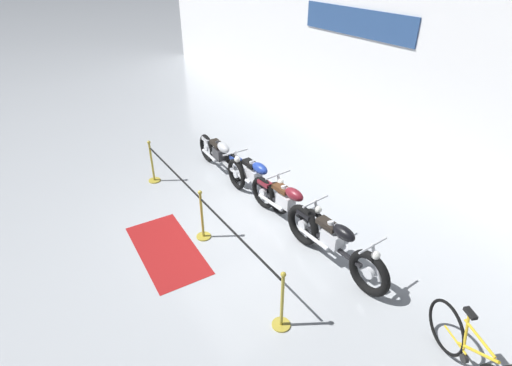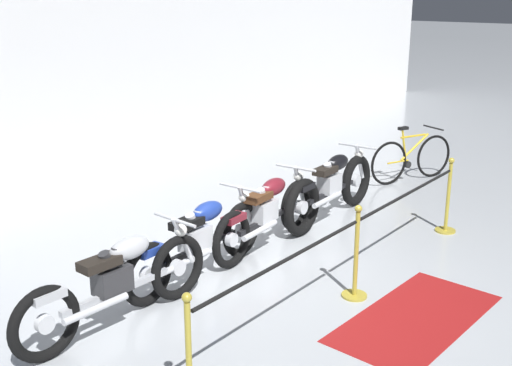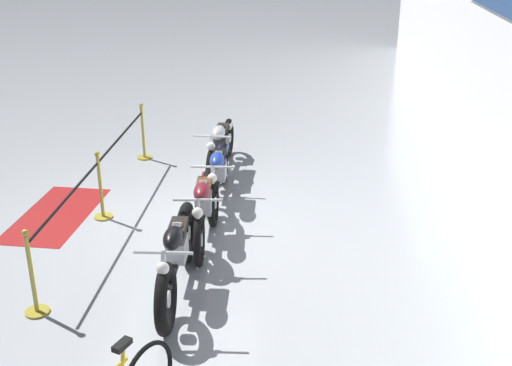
{
  "view_description": "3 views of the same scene",
  "coord_description": "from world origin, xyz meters",
  "px_view_note": "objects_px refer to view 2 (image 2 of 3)",
  "views": [
    {
      "loc": [
        5.72,
        -3.56,
        4.85
      ],
      "look_at": [
        -0.19,
        0.35,
        0.62
      ],
      "focal_mm": 28.0,
      "sensor_mm": 36.0,
      "label": 1
    },
    {
      "loc": [
        -5.57,
        -4.13,
        3.22
      ],
      "look_at": [
        0.39,
        0.58,
        0.92
      ],
      "focal_mm": 45.0,
      "sensor_mm": 36.0,
      "label": 2
    },
    {
      "loc": [
        8.53,
        1.94,
        4.16
      ],
      "look_at": [
        0.08,
        1.26,
        0.64
      ],
      "focal_mm": 45.0,
      "sensor_mm": 36.0,
      "label": 3
    }
  ],
  "objects_px": {
    "motorcycle_silver_0": "(118,282)",
    "stanchion_mid_left": "(356,266)",
    "bicycle": "(411,158)",
    "motorcycle_maroon_2": "(267,213)",
    "stanchion_far_left": "(296,277)",
    "motorcycle_blue_1": "(199,240)",
    "floor_banner": "(416,318)",
    "motorcycle_black_3": "(331,188)",
    "stanchion_mid_right": "(447,207)"
  },
  "relations": [
    {
      "from": "motorcycle_maroon_2",
      "to": "stanchion_mid_right",
      "type": "height_order",
      "value": "stanchion_mid_right"
    },
    {
      "from": "motorcycle_blue_1",
      "to": "bicycle",
      "type": "xyz_separation_m",
      "value": [
        5.18,
        -0.19,
        -0.06
      ]
    },
    {
      "from": "motorcycle_silver_0",
      "to": "bicycle",
      "type": "xyz_separation_m",
      "value": [
        6.49,
        -0.05,
        -0.07
      ]
    },
    {
      "from": "bicycle",
      "to": "motorcycle_silver_0",
      "type": "bearing_deg",
      "value": 179.54
    },
    {
      "from": "motorcycle_silver_0",
      "to": "floor_banner",
      "type": "relative_size",
      "value": 1.12
    },
    {
      "from": "stanchion_mid_left",
      "to": "stanchion_mid_right",
      "type": "bearing_deg",
      "value": 0.0
    },
    {
      "from": "motorcycle_blue_1",
      "to": "motorcycle_maroon_2",
      "type": "distance_m",
      "value": 1.22
    },
    {
      "from": "motorcycle_maroon_2",
      "to": "floor_banner",
      "type": "relative_size",
      "value": 1.07
    },
    {
      "from": "stanchion_far_left",
      "to": "stanchion_mid_right",
      "type": "bearing_deg",
      "value": 0.0
    },
    {
      "from": "floor_banner",
      "to": "motorcycle_silver_0",
      "type": "bearing_deg",
      "value": 133.88
    },
    {
      "from": "motorcycle_blue_1",
      "to": "floor_banner",
      "type": "distance_m",
      "value": 2.53
    },
    {
      "from": "stanchion_far_left",
      "to": "stanchion_mid_left",
      "type": "distance_m",
      "value": 1.17
    },
    {
      "from": "motorcycle_black_3",
      "to": "bicycle",
      "type": "distance_m",
      "value": 2.54
    },
    {
      "from": "stanchion_far_left",
      "to": "floor_banner",
      "type": "distance_m",
      "value": 1.48
    },
    {
      "from": "bicycle",
      "to": "floor_banner",
      "type": "distance_m",
      "value": 5.05
    },
    {
      "from": "motorcycle_black_3",
      "to": "bicycle",
      "type": "relative_size",
      "value": 1.43
    },
    {
      "from": "motorcycle_silver_0",
      "to": "stanchion_mid_left",
      "type": "xyz_separation_m",
      "value": [
        2.0,
        -1.51,
        -0.12
      ]
    },
    {
      "from": "stanchion_mid_left",
      "to": "floor_banner",
      "type": "relative_size",
      "value": 0.51
    },
    {
      "from": "motorcycle_blue_1",
      "to": "stanchion_far_left",
      "type": "height_order",
      "value": "stanchion_far_left"
    },
    {
      "from": "motorcycle_blue_1",
      "to": "floor_banner",
      "type": "bearing_deg",
      "value": -74.62
    },
    {
      "from": "motorcycle_silver_0",
      "to": "stanchion_mid_left",
      "type": "relative_size",
      "value": 2.2
    },
    {
      "from": "motorcycle_black_3",
      "to": "floor_banner",
      "type": "xyz_separation_m",
      "value": [
        -1.98,
        -2.26,
        -0.48
      ]
    },
    {
      "from": "motorcycle_maroon_2",
      "to": "bicycle",
      "type": "relative_size",
      "value": 1.34
    },
    {
      "from": "bicycle",
      "to": "stanchion_far_left",
      "type": "bearing_deg",
      "value": -165.42
    },
    {
      "from": "bicycle",
      "to": "stanchion_mid_left",
      "type": "height_order",
      "value": "stanchion_mid_left"
    },
    {
      "from": "bicycle",
      "to": "stanchion_mid_right",
      "type": "xyz_separation_m",
      "value": [
        -1.98,
        -1.46,
        -0.05
      ]
    },
    {
      "from": "motorcycle_black_3",
      "to": "stanchion_mid_right",
      "type": "distance_m",
      "value": 1.62
    },
    {
      "from": "motorcycle_silver_0",
      "to": "stanchion_mid_right",
      "type": "relative_size",
      "value": 2.2
    },
    {
      "from": "motorcycle_maroon_2",
      "to": "stanchion_mid_left",
      "type": "bearing_deg",
      "value": -108.13
    },
    {
      "from": "motorcycle_black_3",
      "to": "stanchion_far_left",
      "type": "bearing_deg",
      "value": -153.75
    },
    {
      "from": "stanchion_mid_right",
      "to": "stanchion_far_left",
      "type": "bearing_deg",
      "value": 180.0
    },
    {
      "from": "bicycle",
      "to": "motorcycle_black_3",
      "type": "bearing_deg",
      "value": 178.7
    },
    {
      "from": "stanchion_mid_left",
      "to": "stanchion_mid_right",
      "type": "relative_size",
      "value": 1.0
    },
    {
      "from": "motorcycle_black_3",
      "to": "stanchion_mid_left",
      "type": "height_order",
      "value": "stanchion_mid_left"
    },
    {
      "from": "motorcycle_silver_0",
      "to": "motorcycle_blue_1",
      "type": "height_order",
      "value": "motorcycle_silver_0"
    },
    {
      "from": "bicycle",
      "to": "stanchion_mid_left",
      "type": "distance_m",
      "value": 4.72
    },
    {
      "from": "motorcycle_silver_0",
      "to": "motorcycle_black_3",
      "type": "distance_m",
      "value": 3.95
    },
    {
      "from": "motorcycle_silver_0",
      "to": "bicycle",
      "type": "relative_size",
      "value": 1.4
    },
    {
      "from": "motorcycle_silver_0",
      "to": "motorcycle_maroon_2",
      "type": "height_order",
      "value": "motorcycle_silver_0"
    },
    {
      "from": "stanchion_mid_left",
      "to": "floor_banner",
      "type": "bearing_deg",
      "value": -92.73
    },
    {
      "from": "motorcycle_black_3",
      "to": "stanchion_mid_right",
      "type": "height_order",
      "value": "stanchion_mid_right"
    },
    {
      "from": "motorcycle_maroon_2",
      "to": "stanchion_far_left",
      "type": "relative_size",
      "value": 0.43
    },
    {
      "from": "stanchion_far_left",
      "to": "stanchion_mid_right",
      "type": "height_order",
      "value": "same"
    },
    {
      "from": "stanchion_far_left",
      "to": "motorcycle_blue_1",
      "type": "bearing_deg",
      "value": 75.1
    },
    {
      "from": "stanchion_far_left",
      "to": "stanchion_mid_right",
      "type": "xyz_separation_m",
      "value": [
        3.64,
        0.0,
        -0.3
      ]
    },
    {
      "from": "floor_banner",
      "to": "stanchion_mid_left",
      "type": "bearing_deg",
      "value": 90.08
    },
    {
      "from": "bicycle",
      "to": "stanchion_far_left",
      "type": "height_order",
      "value": "stanchion_far_left"
    },
    {
      "from": "motorcycle_silver_0",
      "to": "stanchion_mid_left",
      "type": "distance_m",
      "value": 2.51
    },
    {
      "from": "motorcycle_silver_0",
      "to": "stanchion_mid_left",
      "type": "bearing_deg",
      "value": -37.12
    },
    {
      "from": "motorcycle_blue_1",
      "to": "bicycle",
      "type": "height_order",
      "value": "bicycle"
    }
  ]
}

